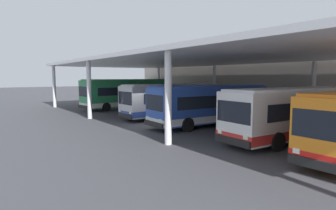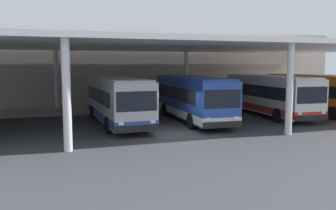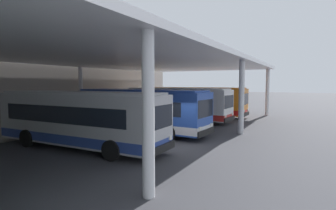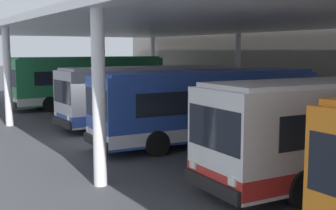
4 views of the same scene
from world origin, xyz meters
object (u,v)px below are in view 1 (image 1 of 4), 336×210
at_px(bus_far_bay, 294,113).
at_px(bus_second_bay, 173,100).
at_px(bus_nearest_bay, 127,93).
at_px(bus_middle_bay, 211,104).
at_px(bench_waiting, 300,114).

bearing_deg(bus_far_bay, bus_second_bay, -179.66).
relative_size(bus_nearest_bay, bus_middle_bay, 1.08).
relative_size(bus_middle_bay, bus_far_bay, 1.00).
distance_m(bus_second_bay, bus_middle_bay, 5.43).
distance_m(bus_nearest_bay, bus_second_bay, 9.33).
bearing_deg(bus_nearest_bay, bench_waiting, 22.59).
bearing_deg(bus_second_bay, bench_waiting, 40.93).
bearing_deg(bus_middle_bay, bench_waiting, 68.00).
relative_size(bus_second_bay, bench_waiting, 5.88).
height_order(bus_nearest_bay, bus_far_bay, bus_nearest_bay).
distance_m(bus_middle_bay, bench_waiting, 8.41).
bearing_deg(bus_middle_bay, bus_nearest_bay, 178.81).
height_order(bus_nearest_bay, bus_second_bay, bus_nearest_bay).
bearing_deg(bench_waiting, bus_far_bay, -63.57).
distance_m(bus_second_bay, bus_far_bay, 12.19).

